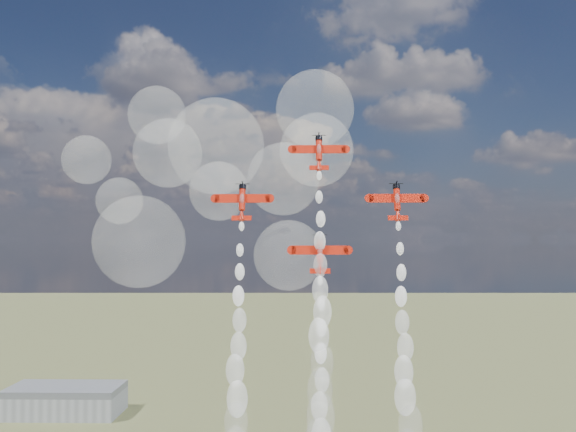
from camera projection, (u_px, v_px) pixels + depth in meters
The scene contains 7 objects.
hangar at pixel (65, 400), 305.78m from camera, with size 50.00×28.00×13.00m.
plane_lead at pixel (319, 152), 131.86m from camera, with size 10.53×4.35×7.32m.
plane_left at pixel (242, 201), 128.72m from camera, with size 10.53×4.35×7.32m.
plane_right at pixel (397, 201), 128.09m from camera, with size 10.53×4.35×7.32m.
plane_slot at pixel (320, 253), 124.94m from camera, with size 10.53×4.35×7.32m.
smoke_trail_lead at pixel (320, 380), 117.13m from camera, with size 5.32×17.93×50.16m.
drifted_smoke_cloud at pixel (220, 175), 150.98m from camera, with size 68.88×32.13×50.85m.
Camera 1 is at (-12.15, -126.29, 79.57)m, focal length 42.00 mm.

